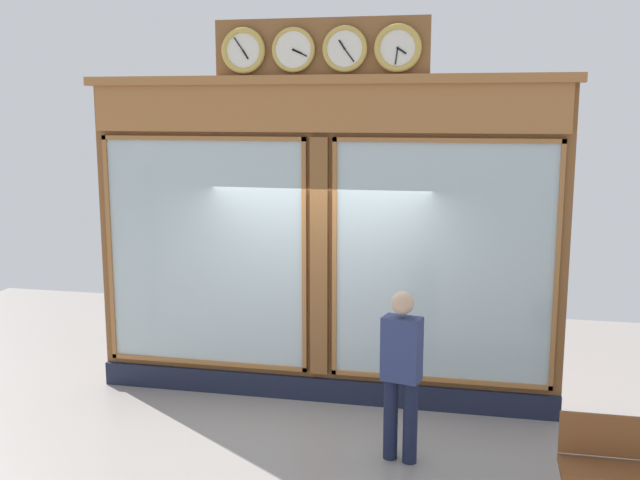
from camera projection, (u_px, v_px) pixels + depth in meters
name	position (u px, v px, depth m)	size (l,w,h in m)	color
shop_facade	(322.00, 238.00, 8.54)	(5.53, 0.42, 4.35)	brown
pedestrian	(401.00, 369.00, 7.10)	(0.40, 0.30, 1.69)	#191E38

